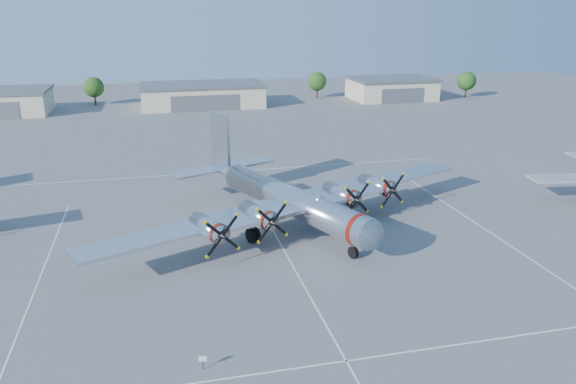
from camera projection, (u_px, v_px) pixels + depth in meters
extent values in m
plane|color=#5E5E60|center=(276.00, 236.00, 57.65)|extent=(260.00, 260.00, 0.00)
cube|color=silver|center=(39.00, 281.00, 48.18)|extent=(0.15, 40.00, 0.01)
cube|color=silver|center=(287.00, 256.00, 53.03)|extent=(0.15, 40.00, 0.01)
cube|color=silver|center=(494.00, 235.00, 57.89)|extent=(0.15, 40.00, 0.01)
cube|color=silver|center=(346.00, 361.00, 37.33)|extent=(60.00, 0.15, 0.01)
cube|color=silver|center=(239.00, 171.00, 80.74)|extent=(60.00, 0.15, 0.01)
cube|color=beige|center=(202.00, 96.00, 132.64)|extent=(28.00, 14.00, 4.80)
cube|color=slate|center=(202.00, 85.00, 131.79)|extent=(28.60, 14.60, 0.60)
cube|color=slate|center=(205.00, 103.00, 126.32)|extent=(15.40, 0.20, 3.60)
cube|color=beige|center=(391.00, 90.00, 143.23)|extent=(20.00, 14.00, 4.80)
cube|color=slate|center=(392.00, 79.00, 142.38)|extent=(20.60, 14.60, 0.60)
cube|color=slate|center=(403.00, 96.00, 136.91)|extent=(11.00, 0.20, 3.60)
cylinder|color=#382619|center=(95.00, 99.00, 134.83)|extent=(0.50, 0.50, 2.80)
sphere|color=#214212|center=(94.00, 87.00, 133.94)|extent=(4.80, 4.80, 4.80)
cylinder|color=#382619|center=(317.00, 93.00, 145.11)|extent=(0.50, 0.50, 2.80)
sphere|color=#214212|center=(317.00, 81.00, 144.22)|extent=(4.80, 4.80, 4.80)
cylinder|color=#382619|center=(466.00, 92.00, 146.11)|extent=(0.50, 0.50, 2.80)
sphere|color=#214212|center=(467.00, 81.00, 145.22)|extent=(4.80, 4.80, 4.80)
cylinder|color=black|center=(203.00, 364.00, 36.35)|extent=(0.06, 0.06, 0.75)
cube|color=white|center=(203.00, 359.00, 36.22)|extent=(0.52, 0.08, 0.38)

